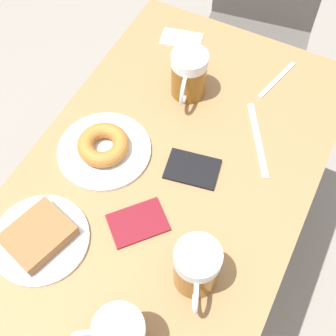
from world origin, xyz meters
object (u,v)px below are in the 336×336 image
Objects in this scene: plate_with_cake at (39,237)px; beer_mug_left at (196,268)px; chair at (259,21)px; passport_near_edge at (192,169)px; beer_mug_right at (120,336)px; fork at (277,80)px; plate_with_donut at (104,147)px; beer_mug_center at (189,75)px; passport_far_edge at (140,224)px; knife at (258,139)px; napkin_folded at (182,39)px.

beer_mug_left is (0.34, 0.07, 0.05)m from plate_with_cake.
plate_with_cake is (-0.11, -1.16, 0.25)m from chair.
beer_mug_right is at bearing -83.46° from passport_near_edge.
plate_with_donut is at bearing -125.86° from fork.
beer_mug_right is at bearing -92.56° from fork.
beer_mug_left reaches higher than chair.
fork is at bearing 36.69° from beer_mug_center.
plate_with_donut is 1.66× the size of beer_mug_center.
passport_far_edge is at bearing 111.13° from beer_mug_right.
plate_with_donut is at bearing -147.82° from knife.
fork is at bearing 76.84° from passport_far_edge.
passport_far_edge is at bearing 160.37° from beer_mug_left.
napkin_folded is at bearing 108.13° from beer_mug_right.
plate_with_cake is 0.71m from napkin_folded.
fork is 1.16× the size of passport_near_edge.
passport_near_edge reaches higher than knife.
plate_with_cake is 0.94× the size of plate_with_donut.
passport_far_edge is (0.07, -1.03, 0.24)m from chair.
plate_with_donut is at bearing -166.89° from passport_near_edge.
plate_with_donut is 1.13× the size of knife.
chair is at bearing 76.68° from napkin_folded.
beer_mug_right is at bearing -68.87° from passport_far_edge.
chair is 0.70m from beer_mug_center.
passport_near_edge is at bearing 55.07° from plate_with_cake.
plate_with_donut is at bearing 125.28° from beer_mug_right.
passport_far_edge is (-0.04, -0.18, 0.00)m from passport_near_edge.
plate_with_donut is 0.51m from fork.
beer_mug_center is at bearing 69.28° from plate_with_donut.
beer_mug_center reaches higher than plate_with_cake.
chair is 0.89m from passport_near_edge.
beer_mug_center is 1.05× the size of beer_mug_right.
knife is (0.33, -0.24, -0.00)m from napkin_folded.
beer_mug_left reaches higher than knife.
beer_mug_center is at bearing 104.34° from beer_mug_right.
passport_far_edge is (0.17, -0.13, -0.01)m from plate_with_donut.
chair is at bearing 89.53° from beer_mug_center.
plate_with_donut is at bearing -105.12° from chair.
beer_mug_left is at bearing 12.11° from plate_with_cake.
napkin_folded is (0.00, 0.71, -0.01)m from plate_with_cake.
plate_with_donut is 0.22m from passport_far_edge.
plate_with_cake is 1.66× the size of napkin_folded.
beer_mug_center reaches higher than passport_far_edge.
beer_mug_center is (-0.01, -0.63, 0.30)m from chair.
knife is at bearing 91.65° from beer_mug_left.
napkin_folded and fork have the same top height.
passport_far_edge is at bearing -37.88° from plate_with_donut.
beer_mug_right is (0.16, -1.27, 0.30)m from chair.
beer_mug_right reaches higher than plate_with_cake.
plate_with_cake is at bearing -114.10° from fork.
plate_with_cake is at bearing -90.20° from napkin_folded.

